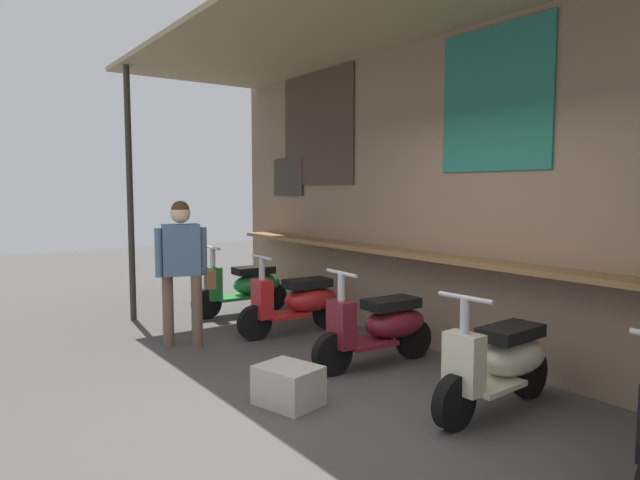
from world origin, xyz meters
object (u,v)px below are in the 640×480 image
scooter_cream (501,361)px  merchandise_crate (288,385)px  scooter_red (299,302)px  shopper_with_handbag (183,259)px  scooter_maroon (382,326)px  scooter_green (246,286)px

scooter_cream → merchandise_crate: scooter_cream is taller
scooter_red → merchandise_crate: scooter_red is taller
scooter_red → shopper_with_handbag: bearing=-7.8°
scooter_maroon → shopper_with_handbag: (-1.76, -1.32, 0.58)m
scooter_green → shopper_with_handbag: size_ratio=0.88×
shopper_with_handbag → merchandise_crate: (2.10, 0.03, -0.81)m
scooter_green → scooter_maroon: bearing=92.8°
scooter_maroon → scooter_cream: bearing=92.9°
scooter_green → scooter_maroon: same height
scooter_red → scooter_cream: bearing=94.2°
scooter_cream → merchandise_crate: (-1.06, -1.30, -0.23)m
scooter_red → scooter_maroon: same height
scooter_red → shopper_with_handbag: size_ratio=0.88×
scooter_red → merchandise_crate: size_ratio=2.91×
scooter_cream → scooter_green: bearing=-93.9°
scooter_red → shopper_with_handbag: shopper_with_handbag is taller
scooter_green → shopper_with_handbag: (1.06, -1.32, 0.58)m
shopper_with_handbag → merchandise_crate: bearing=-163.9°
scooter_maroon → merchandise_crate: scooter_maroon is taller
scooter_cream → merchandise_crate: size_ratio=2.91×
scooter_green → scooter_red: 1.34m
scooter_red → scooter_green: bearing=-85.8°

